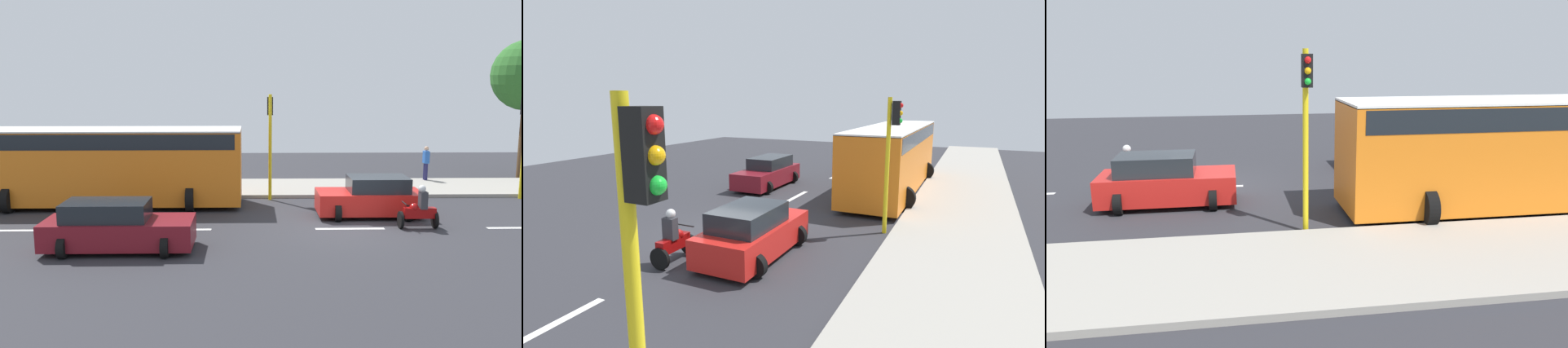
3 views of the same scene
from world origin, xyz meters
TOP-DOWN VIEW (x-y plane):
  - ground_plane at (0.00, 0.00)m, footprint 40.00×60.00m
  - sidewalk at (7.00, 0.00)m, footprint 4.00×60.00m
  - lane_stripe_north at (0.00, -6.00)m, footprint 0.20×2.40m
  - lane_stripe_mid at (0.00, 0.00)m, footprint 0.20×2.40m
  - lane_stripe_south at (0.00, 6.00)m, footprint 0.20×2.40m
  - lane_stripe_far_south at (0.00, 12.00)m, footprint 0.20×2.40m
  - car_maroon at (-2.24, 7.49)m, footprint 2.13×4.47m
  - car_red at (1.80, -1.10)m, footprint 2.14×3.92m
  - city_bus at (3.71, 9.32)m, footprint 3.20×11.00m
  - motorcycle at (0.05, -2.40)m, footprint 0.60×1.30m
  - traffic_light_corner at (4.85, -8.27)m, footprint 0.49×0.24m
  - traffic_light_midblock at (4.85, 2.60)m, footprint 0.49×0.24m

SIDE VIEW (x-z plane):
  - ground_plane at x=0.00m, z-range -0.10..0.00m
  - lane_stripe_north at x=0.00m, z-range 0.00..0.01m
  - lane_stripe_mid at x=0.00m, z-range 0.00..0.01m
  - lane_stripe_south at x=0.00m, z-range 0.00..0.01m
  - lane_stripe_far_south at x=0.00m, z-range 0.00..0.01m
  - sidewalk at x=7.00m, z-range 0.00..0.15m
  - motorcycle at x=0.05m, z-range -0.12..1.41m
  - car_red at x=1.80m, z-range -0.05..1.47m
  - car_maroon at x=-2.24m, z-range -0.05..1.47m
  - city_bus at x=3.71m, z-range 0.27..3.43m
  - traffic_light_corner at x=4.85m, z-range 0.68..5.18m
  - traffic_light_midblock at x=4.85m, z-range 0.68..5.18m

